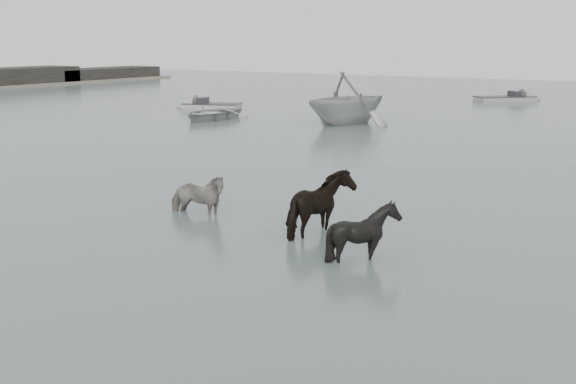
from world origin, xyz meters
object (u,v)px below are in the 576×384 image
(pony_dark, at_px, (322,198))
(pony_black, at_px, (364,225))
(rowboat_lead, at_px, (211,111))
(pony_pinto, at_px, (197,188))

(pony_dark, height_order, pony_black, pony_dark)
(pony_black, bearing_deg, rowboat_lead, 36.30)
(rowboat_lead, bearing_deg, pony_black, -48.36)
(pony_pinto, bearing_deg, pony_dark, -106.19)
(pony_dark, bearing_deg, pony_black, -147.17)
(pony_pinto, relative_size, rowboat_lead, 0.37)
(pony_pinto, xyz_separation_m, pony_dark, (3.72, -0.00, 0.16))
(pony_dark, xyz_separation_m, rowboat_lead, (-17.27, 17.90, -0.39))
(pony_dark, distance_m, pony_black, 2.12)
(pony_dark, relative_size, rowboat_lead, 0.38)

